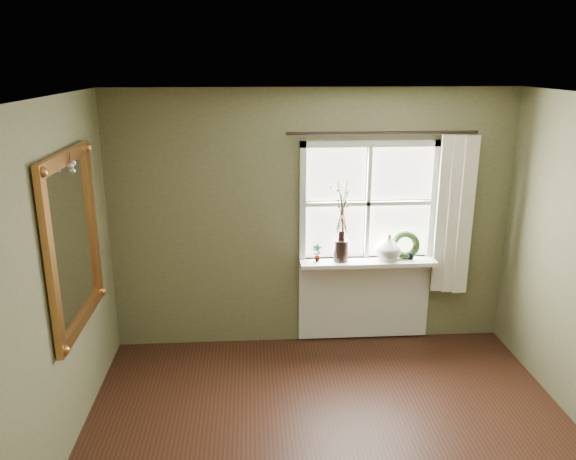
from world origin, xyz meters
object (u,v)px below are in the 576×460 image
Objects in this scene: gilt_mirror at (73,241)px; dark_jug at (341,250)px; wreath at (405,248)px; cream_vase at (389,247)px.

dark_jug is at bearing 25.16° from gilt_mirror.
wreath is 0.21× the size of gilt_mirror.
cream_vase is (0.48, 0.00, 0.03)m from dark_jug.
dark_jug is 0.76× the size of wreath.
cream_vase reaches higher than wreath.
gilt_mirror is (-2.72, -1.05, 0.46)m from cream_vase.
cream_vase is 2.95m from gilt_mirror.
wreath is (0.18, 0.04, -0.03)m from cream_vase.
gilt_mirror reaches higher than cream_vase.
cream_vase is at bearing -149.39° from wreath.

